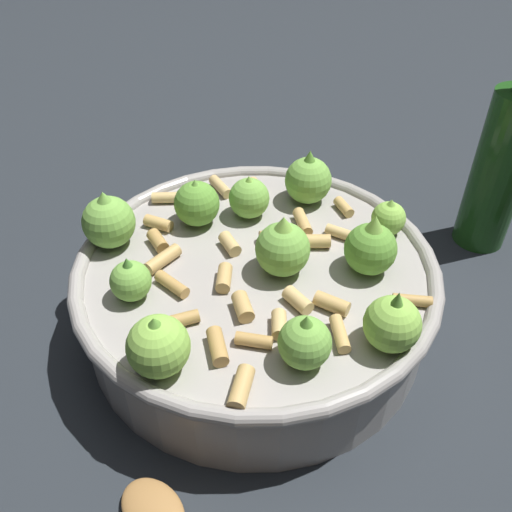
{
  "coord_description": "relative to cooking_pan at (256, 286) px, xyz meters",
  "views": [
    {
      "loc": [
        0.33,
        0.1,
        0.37
      ],
      "look_at": [
        0.0,
        0.0,
        0.08
      ],
      "focal_mm": 38.37,
      "sensor_mm": 36.0,
      "label": 1
    }
  ],
  "objects": [
    {
      "name": "ground_plane",
      "position": [
        -0.0,
        -0.0,
        -0.05
      ],
      "size": [
        2.4,
        2.4,
        0.0
      ],
      "primitive_type": "plane",
      "color": "#23282D"
    },
    {
      "name": "olive_oil_bottle",
      "position": [
        -0.19,
        0.2,
        0.04
      ],
      "size": [
        0.05,
        0.05,
        0.22
      ],
      "color": "#1E4C19",
      "rests_on": "ground"
    },
    {
      "name": "cooking_pan",
      "position": [
        0.0,
        0.0,
        0.0
      ],
      "size": [
        0.31,
        0.31,
        0.12
      ],
      "color": "#9E9993",
      "rests_on": "ground"
    }
  ]
}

